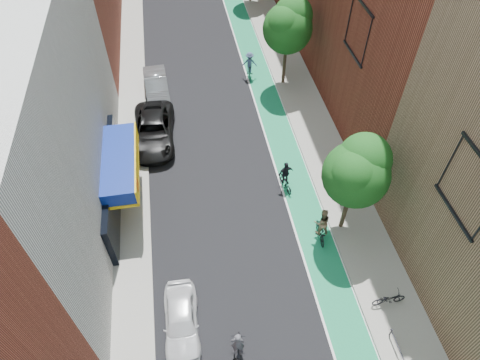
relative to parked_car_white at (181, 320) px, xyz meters
name	(u,v)px	position (x,y,z in m)	size (l,w,h in m)	color
bike_lane	(258,71)	(7.68, 20.30, -0.67)	(2.00, 68.00, 0.01)	#157A50
sidewalk_left	(133,82)	(-2.32, 20.30, -0.60)	(2.00, 68.00, 0.15)	gray
sidewalk_right	(288,67)	(10.18, 20.30, -0.60)	(3.00, 68.00, 0.15)	gray
building_left_white	(5,134)	(-7.32, 8.30, 5.32)	(8.00, 20.00, 12.00)	silver
tree_near	(358,170)	(9.33, 4.32, 3.98)	(3.40, 3.36, 6.42)	#332619
tree_mid	(288,25)	(9.33, 18.32, 4.21)	(3.55, 3.53, 6.74)	#332619
parked_car_white	(181,320)	(0.00, 0.00, 0.00)	(1.60, 3.99, 1.36)	white
parked_car_black	(153,130)	(-0.81, 13.45, 0.13)	(2.69, 5.84, 1.62)	black
parked_car_silver	(157,86)	(-0.42, 18.45, 0.10)	(1.65, 4.74, 1.56)	gray
cyclist_lead	(238,349)	(2.38, -1.76, -0.02)	(0.98, 1.96, 2.01)	black
cyclist_lane_near	(321,226)	(7.90, 3.91, 0.27)	(0.94, 1.74, 2.20)	black
cyclist_lane_mid	(285,178)	(6.88, 7.82, 0.07)	(1.02, 1.75, 1.99)	black
cyclist_lane_far	(250,66)	(6.88, 19.67, 0.25)	(1.23, 1.86, 2.10)	black
parked_bike_near	(389,299)	(10.00, -0.56, -0.09)	(0.58, 1.68, 0.88)	black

